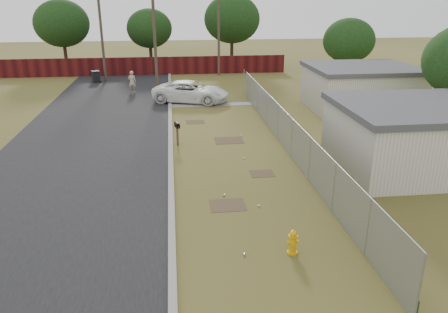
{
  "coord_description": "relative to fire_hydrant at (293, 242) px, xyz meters",
  "views": [
    {
      "loc": [
        -2.77,
        -20.3,
        7.85
      ],
      "look_at": [
        -0.63,
        -2.45,
        1.1
      ],
      "focal_mm": 35.0,
      "sensor_mm": 36.0,
      "label": 1
    }
  ],
  "objects": [
    {
      "name": "ground",
      "position": [
        -0.84,
        8.6,
        -0.4
      ],
      "size": [
        120.0,
        120.0,
        0.0
      ],
      "primitive_type": "plane",
      "color": "olive",
      "rests_on": "ground"
    },
    {
      "name": "scattered_litter",
      "position": [
        -0.71,
        5.76,
        -0.36
      ],
      "size": [
        2.06,
        12.4,
        0.07
      ],
      "color": "beige",
      "rests_on": "ground"
    },
    {
      "name": "utility_poles",
      "position": [
        -4.51,
        29.27,
        4.29
      ],
      "size": [
        12.6,
        8.24,
        9.0
      ],
      "color": "#494031",
      "rests_on": "ground"
    },
    {
      "name": "pedestrian",
      "position": [
        -6.9,
        25.04,
        0.52
      ],
      "size": [
        0.76,
        0.59,
        1.85
      ],
      "primitive_type": "imported",
      "rotation": [
        0.0,
        0.0,
        2.9
      ],
      "color": "tan",
      "rests_on": "ground"
    },
    {
      "name": "chainlink_fence",
      "position": [
        2.28,
        9.63,
        0.39
      ],
      "size": [
        0.1,
        27.06,
        2.02
      ],
      "color": "gray",
      "rests_on": "ground"
    },
    {
      "name": "houses",
      "position": [
        8.86,
        11.74,
        1.16
      ],
      "size": [
        9.3,
        17.24,
        3.1
      ],
      "color": "silver",
      "rests_on": "ground"
    },
    {
      "name": "street",
      "position": [
        -7.6,
        16.65,
        -0.39
      ],
      "size": [
        15.1,
        60.0,
        0.12
      ],
      "color": "black",
      "rests_on": "ground"
    },
    {
      "name": "privacy_fence",
      "position": [
        -6.84,
        33.6,
        0.5
      ],
      "size": [
        30.0,
        0.12,
        1.8
      ],
      "primitive_type": "cube",
      "color": "#4D1210",
      "rests_on": "ground"
    },
    {
      "name": "trash_bin",
      "position": [
        -10.64,
        30.05,
        0.16
      ],
      "size": [
        0.94,
        0.91,
        1.09
      ],
      "color": "black",
      "rests_on": "ground"
    },
    {
      "name": "fire_hydrant",
      "position": [
        0.0,
        0.0,
        0.0
      ],
      "size": [
        0.39,
        0.38,
        0.86
      ],
      "color": "#DC9F0B",
      "rests_on": "ground"
    },
    {
      "name": "pickup_truck",
      "position": [
        -2.21,
        21.27,
        0.4
      ],
      "size": [
        6.3,
        4.37,
        1.6
      ],
      "primitive_type": "imported",
      "rotation": [
        0.0,
        0.0,
        1.24
      ],
      "color": "white",
      "rests_on": "ground"
    },
    {
      "name": "mailbox",
      "position": [
        -3.44,
        11.11,
        0.64
      ],
      "size": [
        0.32,
        0.58,
        1.32
      ],
      "color": "brown",
      "rests_on": "ground"
    },
    {
      "name": "horizon_trees",
      "position": [
        -0.0,
        32.16,
        4.23
      ],
      "size": [
        33.32,
        31.94,
        7.78
      ],
      "color": "#372618",
      "rests_on": "ground"
    }
  ]
}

